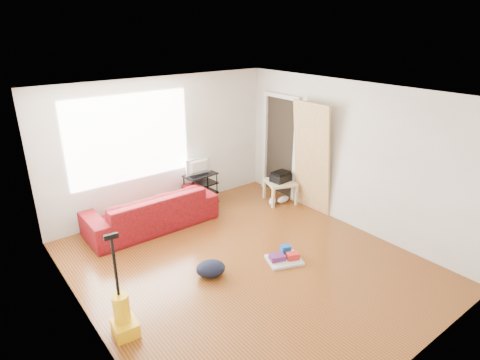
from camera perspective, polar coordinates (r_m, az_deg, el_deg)
room at (r=5.67m, az=0.61°, el=-0.30°), size 4.51×5.01×2.51m
sofa at (r=7.30m, az=-12.29°, el=-6.46°), size 2.25×0.88×0.66m
tv_stand at (r=7.88m, az=-5.59°, el=-1.29°), size 0.66×0.41×0.63m
tv at (r=7.72m, az=-5.71°, el=1.90°), size 0.54×0.07×0.31m
side_table at (r=7.99m, az=5.77°, el=-0.62°), size 0.69×0.69×0.44m
printer at (r=7.93m, az=5.81°, el=0.48°), size 0.39×0.31×0.19m
bucket at (r=7.32m, az=-8.33°, el=-6.10°), size 0.31×0.31×0.25m
toilet_paper at (r=7.27m, az=-8.35°, el=-4.66°), size 0.13×0.13×0.12m
cleaning_tray at (r=6.19m, az=6.32°, el=-10.87°), size 0.61×0.55×0.18m
backpack at (r=5.88m, az=-4.15°, el=-13.37°), size 0.51×0.46×0.23m
sneakers at (r=8.02m, az=5.38°, el=-2.91°), size 0.54×0.30×0.12m
vacuum at (r=5.00m, az=-16.29°, el=-18.09°), size 0.29×0.33×1.27m
door_panel at (r=7.87m, az=9.67°, el=-4.11°), size 0.26×0.83×2.08m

